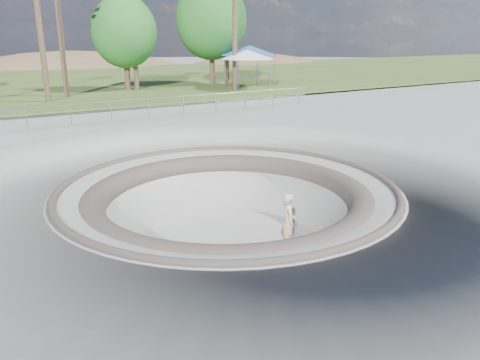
# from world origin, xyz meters

# --- Properties ---
(ground) EXTENTS (180.00, 180.00, 0.00)m
(ground) POSITION_xyz_m (0.00, 0.00, 0.00)
(ground) COLOR #9C9C97
(ground) RESTS_ON ground
(skate_bowl) EXTENTS (14.00, 14.00, 4.10)m
(skate_bowl) POSITION_xyz_m (0.00, 0.00, -1.83)
(skate_bowl) COLOR #9C9C97
(skate_bowl) RESTS_ON ground
(grass_strip) EXTENTS (180.00, 36.00, 0.12)m
(grass_strip) POSITION_xyz_m (0.00, 34.00, 0.22)
(grass_strip) COLOR #3A5020
(grass_strip) RESTS_ON ground
(distant_hills) EXTENTS (103.20, 45.00, 28.60)m
(distant_hills) POSITION_xyz_m (3.78, 57.17, -7.02)
(distant_hills) COLOR brown
(distant_hills) RESTS_ON ground
(safety_railing) EXTENTS (25.00, 0.06, 1.03)m
(safety_railing) POSITION_xyz_m (0.00, 12.00, 0.69)
(safety_railing) COLOR gray
(safety_railing) RESTS_ON ground
(skateboard) EXTENTS (0.83, 0.29, 0.09)m
(skateboard) POSITION_xyz_m (1.32, -1.33, -1.83)
(skateboard) COLOR brown
(skateboard) RESTS_ON ground
(skater) EXTENTS (0.64, 0.75, 1.75)m
(skater) POSITION_xyz_m (1.32, -1.33, -0.94)
(skater) COLOR beige
(skater) RESTS_ON skateboard
(canopy_white) EXTENTS (5.82, 5.82, 2.99)m
(canopy_white) POSITION_xyz_m (13.15, 20.10, 2.90)
(canopy_white) COLOR gray
(canopy_white) RESTS_ON ground
(canopy_blue) EXTENTS (6.41, 6.41, 3.29)m
(canopy_blue) POSITION_xyz_m (14.16, 21.37, 3.16)
(canopy_blue) COLOR gray
(canopy_blue) RESTS_ON ground
(bushy_tree_mid) EXTENTS (4.94, 4.49, 7.12)m
(bushy_tree_mid) POSITION_xyz_m (4.94, 24.44, 4.58)
(bushy_tree_mid) COLOR brown
(bushy_tree_mid) RESTS_ON ground
(bushy_tree_right) EXTENTS (6.03, 5.48, 8.69)m
(bushy_tree_right) POSITION_xyz_m (12.52, 24.76, 5.56)
(bushy_tree_right) COLOR brown
(bushy_tree_right) RESTS_ON ground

